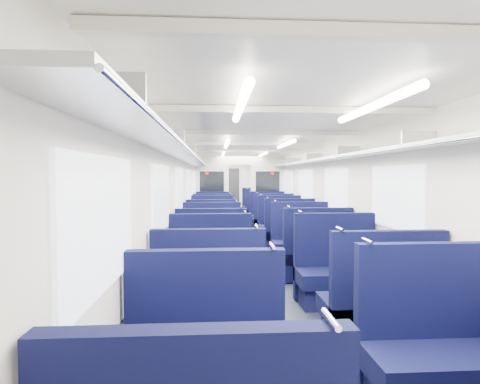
{
  "coord_description": "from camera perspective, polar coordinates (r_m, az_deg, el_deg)",
  "views": [
    {
      "loc": [
        -0.76,
        -9.67,
        1.69
      ],
      "look_at": [
        -0.03,
        1.81,
        1.18
      ],
      "focal_mm": 28.88,
      "sensor_mm": 36.0,
      "label": 1
    }
  ],
  "objects": [
    {
      "name": "ceiling_fittings",
      "position": [
        9.45,
        0.99,
        6.18
      ],
      "size": [
        2.7,
        16.06,
        0.11
      ],
      "color": "silver",
      "rests_on": "ceiling"
    },
    {
      "name": "end_door",
      "position": [
        18.63,
        -1.29,
        0.43
      ],
      "size": [
        0.75,
        0.06,
        2.0
      ],
      "primitive_type": "cube",
      "color": "black",
      "rests_on": "floor"
    },
    {
      "name": "wall_left",
      "position": [
        9.7,
        -7.41,
        -0.52
      ],
      "size": [
        0.02,
        18.0,
        2.35
      ],
      "primitive_type": "cube",
      "color": "silver",
      "rests_on": "floor"
    },
    {
      "name": "seat_23",
      "position": [
        15.15,
        2.41,
        -2.44
      ],
      "size": [
        1.09,
        0.6,
        1.21
      ],
      "color": "#0B0E34",
      "rests_on": "floor"
    },
    {
      "name": "dado_right",
      "position": [
        9.99,
        8.84,
        -5.19
      ],
      "size": [
        0.03,
        17.9,
        0.7
      ],
      "primitive_type": "cube",
      "color": "black",
      "rests_on": "floor"
    },
    {
      "name": "seat_7",
      "position": [
        5.32,
        14.18,
        -11.87
      ],
      "size": [
        1.09,
        0.6,
        1.21
      ],
      "color": "#0B0E34",
      "rests_on": "floor"
    },
    {
      "name": "seat_13",
      "position": [
        8.61,
        7.1,
        -6.27
      ],
      "size": [
        1.09,
        0.6,
        1.21
      ],
      "color": "#0B0E34",
      "rests_on": "floor"
    },
    {
      "name": "wall_right",
      "position": [
        9.92,
        8.95,
        -0.46
      ],
      "size": [
        0.02,
        18.0,
        2.35
      ],
      "primitive_type": "cube",
      "color": "silver",
      "rests_on": "floor"
    },
    {
      "name": "windows",
      "position": [
        9.24,
        1.08,
        0.87
      ],
      "size": [
        2.78,
        15.6,
        0.75
      ],
      "color": "white",
      "rests_on": "wall_left"
    },
    {
      "name": "seat_10",
      "position": [
        7.19,
        -4.17,
        -8.02
      ],
      "size": [
        1.09,
        0.6,
        1.21
      ],
      "color": "#0B0E34",
      "rests_on": "floor"
    },
    {
      "name": "dado_left",
      "position": [
        9.78,
        -7.29,
        -5.35
      ],
      "size": [
        0.03,
        17.9,
        0.7
      ],
      "primitive_type": "cube",
      "color": "black",
      "rests_on": "floor"
    },
    {
      "name": "seat_9",
      "position": [
        6.37,
        11.05,
        -9.43
      ],
      "size": [
        1.09,
        0.6,
        1.21
      ],
      "color": "#0B0E34",
      "rests_on": "floor"
    },
    {
      "name": "bulkhead",
      "position": [
        12.12,
        -0.03,
        0.39
      ],
      "size": [
        2.8,
        0.1,
        2.35
      ],
      "color": "silver",
      "rests_on": "floor"
    },
    {
      "name": "luggage_rack_left",
      "position": [
        9.68,
        -6.33,
        4.21
      ],
      "size": [
        0.36,
        17.4,
        0.18
      ],
      "color": "#B2B5BA",
      "rests_on": "wall_left"
    },
    {
      "name": "seat_15",
      "position": [
        9.59,
        5.97,
        -5.36
      ],
      "size": [
        1.09,
        0.6,
        1.21
      ],
      "color": "#0B0E34",
      "rests_on": "floor"
    },
    {
      "name": "luggage_rack_right",
      "position": [
        9.87,
        7.92,
        4.17
      ],
      "size": [
        0.36,
        17.4,
        0.18
      ],
      "color": "#B2B5BA",
      "rests_on": "wall_right"
    },
    {
      "name": "seat_17",
      "position": [
        10.82,
        4.86,
        -4.45
      ],
      "size": [
        1.09,
        0.6,
        1.21
      ],
      "color": "#0B0E34",
      "rests_on": "floor"
    },
    {
      "name": "seat_4",
      "position": [
        4.01,
        -4.64,
        -16.62
      ],
      "size": [
        1.09,
        0.6,
        1.21
      ],
      "color": "#0B0E34",
      "rests_on": "floor"
    },
    {
      "name": "seat_5",
      "position": [
        4.12,
        20.08,
        -16.23
      ],
      "size": [
        1.09,
        0.6,
        1.21
      ],
      "color": "#0B0E34",
      "rests_on": "floor"
    },
    {
      "name": "seat_6",
      "position": [
        5.11,
        -4.4,
        -12.41
      ],
      "size": [
        1.09,
        0.6,
        1.21
      ],
      "color": "#0B0E34",
      "rests_on": "floor"
    },
    {
      "name": "seat_20",
      "position": [
        13.75,
        -3.91,
        -2.95
      ],
      "size": [
        1.09,
        0.6,
        1.21
      ],
      "color": "#0B0E34",
      "rests_on": "floor"
    },
    {
      "name": "ceiling",
      "position": [
        9.72,
        0.87,
        6.44
      ],
      "size": [
        2.8,
        18.0,
        0.01
      ],
      "primitive_type": "cube",
      "color": "white",
      "rests_on": "wall_left"
    },
    {
      "name": "seat_19",
      "position": [
        11.88,
        4.09,
        -3.82
      ],
      "size": [
        1.09,
        0.6,
        1.21
      ],
      "color": "#0B0E34",
      "rests_on": "floor"
    },
    {
      "name": "seat_12",
      "position": [
        8.28,
        -4.1,
        -6.62
      ],
      "size": [
        1.09,
        0.6,
        1.21
      ],
      "color": "#0B0E34",
      "rests_on": "floor"
    },
    {
      "name": "wall_far",
      "position": [
        18.69,
        -1.3,
        0.97
      ],
      "size": [
        2.8,
        0.02,
        2.35
      ],
      "primitive_type": "cube",
      "color": "silver",
      "rests_on": "floor"
    },
    {
      "name": "seat_2",
      "position": [
        2.8,
        -5.16,
        -25.52
      ],
      "size": [
        1.09,
        0.6,
        1.21
      ],
      "color": "#0B0E34",
      "rests_on": "floor"
    },
    {
      "name": "seat_21",
      "position": [
        14.0,
        2.91,
        -2.85
      ],
      "size": [
        1.09,
        0.6,
        1.21
      ],
      "color": "#0B0E34",
      "rests_on": "floor"
    },
    {
      "name": "floor",
      "position": [
        9.84,
        0.86,
        -7.34
      ],
      "size": [
        2.8,
        18.0,
        0.01
      ],
      "primitive_type": "cube",
      "color": "black",
      "rests_on": "ground"
    },
    {
      "name": "seat_11",
      "position": [
        7.36,
        8.99,
        -7.8
      ],
      "size": [
        1.09,
        0.6,
        1.21
      ],
      "color": "#0B0E34",
      "rests_on": "floor"
    },
    {
      "name": "seat_8",
      "position": [
        6.15,
        -4.27,
        -9.82
      ],
      "size": [
        1.09,
        0.6,
        1.21
      ],
      "color": "#0B0E34",
      "rests_on": "floor"
    },
    {
      "name": "seat_22",
      "position": [
        14.92,
        -3.89,
        -2.52
      ],
      "size": [
        1.09,
        0.6,
        1.21
      ],
      "color": "#0B0E34",
      "rests_on": "floor"
    },
    {
      "name": "seat_16",
      "position": [
        10.62,
        -3.99,
        -4.58
      ],
      "size": [
        1.09,
        0.6,
        1.21
      ],
      "color": "#0B0E34",
      "rests_on": "floor"
    },
    {
      "name": "seat_3",
      "position": [
        3.34,
        27.05,
        -20.95
      ],
      "size": [
        1.09,
        0.6,
        1.21
      ],
      "color": "#0B0E34",
      "rests_on": "floor"
    },
    {
      "name": "seat_14",
      "position": [
        9.57,
        -4.03,
        -5.37
      ],
      "size": [
        1.09,
        0.6,
        1.21
      ],
      "color": "#0B0E34",
      "rests_on": "floor"
    },
    {
      "name": "seat_18",
      "position": [
        11.74,
        -3.96,
        -3.9
      ],
      "size": [
        1.09,
        0.6,
        1.21
      ],
      "color": "#0B0E34",
      "rests_on": "floor"
    }
  ]
}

